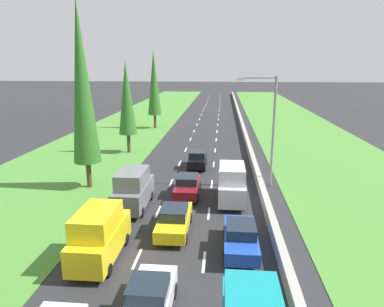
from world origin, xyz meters
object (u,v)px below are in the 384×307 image
Objects in this scene: maroon_sedan_centre_lane at (188,185)px; silver_van_right_lane at (232,183)px; blue_sedan_right_lane at (241,237)px; street_light_mast at (269,124)px; black_hatchback_centre_lane at (197,160)px; yellow_van_left_lane at (99,235)px; poplar_tree_fourth at (154,83)px; grey_van_left_lane at (133,189)px; poplar_tree_second at (82,83)px; poplar_tree_third at (127,98)px; yellow_sedan_centre_lane at (174,220)px; white_hatchback_centre_lane at (150,299)px.

silver_van_right_lane is (3.33, -0.91, 0.59)m from maroon_sedan_centre_lane.
blue_sedan_right_lane is 0.50× the size of street_light_mast.
street_light_mast is at bearing 76.08° from blue_sedan_right_lane.
black_hatchback_centre_lane reaches higher than maroon_sedan_centre_lane.
yellow_van_left_lane is 1.09× the size of maroon_sedan_centre_lane.
silver_van_right_lane reaches higher than blue_sedan_right_lane.
black_hatchback_centre_lane is 0.32× the size of poplar_tree_fourth.
poplar_tree_fourth is (-8.13, 28.75, 6.27)m from maroon_sedan_centre_lane.
poplar_tree_fourth is (-11.81, 36.68, 6.27)m from blue_sedan_right_lane.
blue_sedan_right_lane is (7.21, -5.19, -0.59)m from grey_van_left_lane.
blue_sedan_right_lane is 1.00× the size of maroon_sedan_centre_lane.
yellow_van_left_lane is at bearing -110.79° from maroon_sedan_centre_lane.
poplar_tree_fourth is 1.34× the size of street_light_mast.
black_hatchback_centre_lane is at bearing 36.76° from poplar_tree_second.
maroon_sedan_centre_lane is 16.15m from poplar_tree_third.
blue_sedan_right_lane is 39.04m from poplar_tree_fourth.
yellow_van_left_lane is 1.09× the size of blue_sedan_right_lane.
poplar_tree_second is at bearing 138.08° from yellow_sedan_centre_lane.
yellow_sedan_centre_lane is 0.92× the size of silver_van_right_lane.
blue_sedan_right_lane is 0.92× the size of silver_van_right_lane.
grey_van_left_lane is 1.09× the size of blue_sedan_right_lane.
poplar_tree_third is at bearing -89.90° from poplar_tree_fourth.
silver_van_right_lane reaches higher than black_hatchback_centre_lane.
white_hatchback_centre_lane is 0.87× the size of maroon_sedan_centre_lane.
poplar_tree_fourth is at bearing 98.31° from grey_van_left_lane.
maroon_sedan_centre_lane is (-3.68, 7.93, 0.00)m from blue_sedan_right_lane.
street_light_mast is at bearing 68.16° from white_hatchback_centre_lane.
maroon_sedan_centre_lane is at bearing 69.21° from yellow_van_left_lane.
black_hatchback_centre_lane is at bearing 88.36° from yellow_sedan_centre_lane.
maroon_sedan_centre_lane is 0.44× the size of poplar_tree_third.
yellow_van_left_lane is 6.71m from grey_van_left_lane.
poplar_tree_second reaches higher than street_light_mast.
poplar_tree_fourth is (-7.99, 42.17, 6.24)m from white_hatchback_centre_lane.
poplar_tree_third is (-8.31, 5.43, 5.37)m from black_hatchback_centre_lane.
grey_van_left_lane is at bearing -142.18° from maroon_sedan_centre_lane.
white_hatchback_centre_lane is 0.32× the size of poplar_tree_fourth.
white_hatchback_centre_lane and black_hatchback_centre_lane have the same top height.
poplar_tree_second is (-8.07, 7.25, 7.63)m from yellow_sedan_centre_lane.
yellow_sedan_centre_lane is 6.12m from maroon_sedan_centre_lane.
yellow_van_left_lane is 0.47× the size of poplar_tree_third.
poplar_tree_third is (-4.58, 15.62, 4.81)m from grey_van_left_lane.
grey_van_left_lane is 32.33m from poplar_tree_fourth.
yellow_van_left_lane reaches higher than blue_sedan_right_lane.
white_hatchback_centre_lane reaches higher than yellow_sedan_centre_lane.
yellow_sedan_centre_lane is 0.30× the size of poplar_tree_second.
white_hatchback_centre_lane reaches higher than blue_sedan_right_lane.
poplar_tree_second is at bearing 119.15° from white_hatchback_centre_lane.
yellow_van_left_lane and grey_van_left_lane have the same top height.
street_light_mast is at bearing -35.21° from poplar_tree_third.
blue_sedan_right_lane is 0.30× the size of poplar_tree_second.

